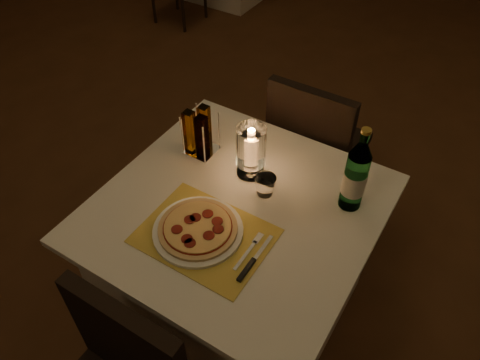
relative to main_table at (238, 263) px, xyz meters
The scene contains 12 objects.
floor 0.70m from the main_table, 107.53° to the left, with size 8.00×10.00×0.02m, color #4D2C18.
main_table is the anchor object (origin of this frame).
chair_far 0.74m from the main_table, 90.00° to the left, with size 0.42×0.42×0.90m.
placemat 0.41m from the main_table, 96.34° to the right, with size 0.45×0.34×0.00m, color gold.
plate 0.42m from the main_table, 105.52° to the right, with size 0.32×0.32×0.01m, color white.
pizza 0.44m from the main_table, 105.41° to the right, with size 0.28×0.28×0.02m.
fork 0.43m from the main_table, 45.27° to the right, with size 0.02×0.18×0.00m.
knife 0.46m from the main_table, 49.01° to the right, with size 0.02×0.22×0.01m.
tumbler 0.43m from the main_table, 64.49° to the left, with size 0.08×0.08×0.08m, color white, non-canonical shape.
water_bottle 0.66m from the main_table, 33.35° to the left, with size 0.09×0.09×0.35m.
hurricane_candle 0.53m from the main_table, 105.74° to the left, with size 0.12×0.12×0.22m.
cruet_caddy 0.58m from the main_table, 148.58° to the left, with size 0.12×0.12×0.21m.
Camera 1 is at (0.80, -1.55, 2.03)m, focal length 35.00 mm.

